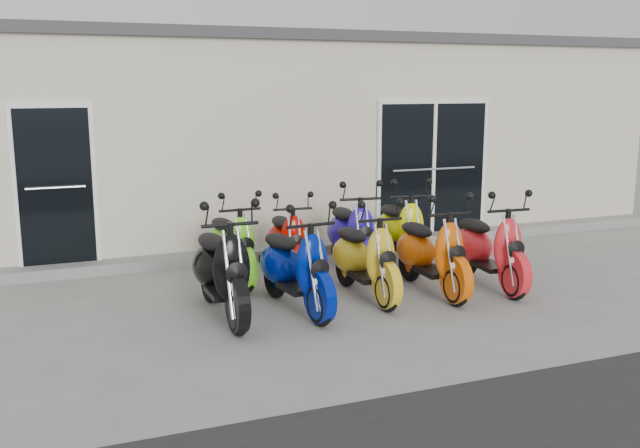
# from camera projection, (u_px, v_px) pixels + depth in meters

# --- Properties ---
(ground) EXTENTS (80.00, 80.00, 0.00)m
(ground) POSITION_uv_depth(u_px,v_px,m) (338.00, 291.00, 8.96)
(ground) COLOR gray
(ground) RESTS_ON ground
(building) EXTENTS (14.00, 6.00, 3.20)m
(building) POSITION_uv_depth(u_px,v_px,m) (230.00, 136.00, 13.39)
(building) COLOR beige
(building) RESTS_ON ground
(roof_cap) EXTENTS (14.20, 6.20, 0.16)m
(roof_cap) POSITION_uv_depth(u_px,v_px,m) (228.00, 44.00, 13.07)
(roof_cap) COLOR #3F3F42
(roof_cap) RESTS_ON building
(front_step) EXTENTS (14.00, 0.40, 0.15)m
(front_step) POSITION_uv_depth(u_px,v_px,m) (286.00, 251.00, 10.78)
(front_step) COLOR gray
(front_step) RESTS_ON ground
(door_left) EXTENTS (1.07, 0.08, 2.22)m
(door_left) POSITION_uv_depth(u_px,v_px,m) (55.00, 183.00, 9.54)
(door_left) COLOR black
(door_left) RESTS_ON front_step
(door_right) EXTENTS (2.02, 0.08, 2.22)m
(door_right) POSITION_uv_depth(u_px,v_px,m) (433.00, 165.00, 11.63)
(door_right) COLOR black
(door_right) RESTS_ON front_step
(scooter_front_black) EXTENTS (0.70, 1.90, 1.40)m
(scooter_front_black) POSITION_uv_depth(u_px,v_px,m) (221.00, 256.00, 7.83)
(scooter_front_black) COLOR black
(scooter_front_black) RESTS_ON ground
(scooter_front_blue) EXTENTS (0.84, 1.85, 1.33)m
(scooter_front_blue) POSITION_uv_depth(u_px,v_px,m) (295.00, 254.00, 8.06)
(scooter_front_blue) COLOR #00147F
(scooter_front_blue) RESTS_ON ground
(scooter_front_orange_a) EXTENTS (0.65, 1.74, 1.28)m
(scooter_front_orange_a) POSITION_uv_depth(u_px,v_px,m) (365.00, 246.00, 8.56)
(scooter_front_orange_a) COLOR gold
(scooter_front_orange_a) RESTS_ON ground
(scooter_front_orange_b) EXTENTS (0.68, 1.79, 1.31)m
(scooter_front_orange_b) POSITION_uv_depth(u_px,v_px,m) (431.00, 241.00, 8.77)
(scooter_front_orange_b) COLOR #D65307
(scooter_front_orange_b) RESTS_ON ground
(scooter_front_red) EXTENTS (0.77, 1.82, 1.31)m
(scooter_front_red) POSITION_uv_depth(u_px,v_px,m) (490.00, 237.00, 9.03)
(scooter_front_red) COLOR red
(scooter_front_red) RESTS_ON ground
(scooter_back_green) EXTENTS (0.71, 1.74, 1.26)m
(scooter_back_green) POSITION_uv_depth(u_px,v_px,m) (231.00, 234.00, 9.30)
(scooter_back_green) COLOR #6CE120
(scooter_back_green) RESTS_ON ground
(scooter_back_red) EXTENTS (0.77, 1.68, 1.20)m
(scooter_back_red) POSITION_uv_depth(u_px,v_px,m) (287.00, 231.00, 9.62)
(scooter_back_red) COLOR #B30A00
(scooter_back_red) RESTS_ON ground
(scooter_back_blue) EXTENTS (0.85, 1.85, 1.32)m
(scooter_back_blue) POSITION_uv_depth(u_px,v_px,m) (351.00, 223.00, 9.87)
(scooter_back_blue) COLOR #22139D
(scooter_back_blue) RESTS_ON ground
(scooter_back_yellow) EXTENTS (0.90, 1.84, 1.31)m
(scooter_back_yellow) POSITION_uv_depth(u_px,v_px,m) (400.00, 220.00, 10.16)
(scooter_back_yellow) COLOR #E8EB04
(scooter_back_yellow) RESTS_ON ground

